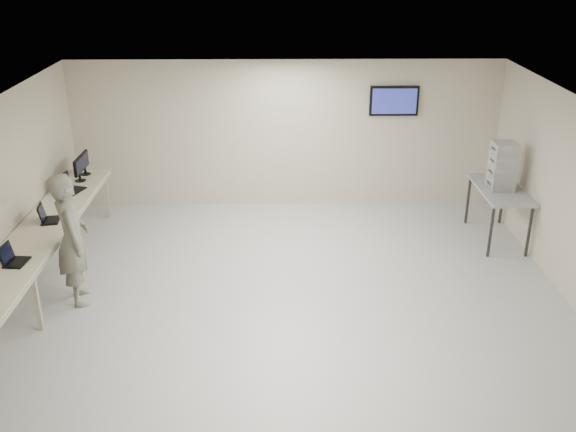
{
  "coord_description": "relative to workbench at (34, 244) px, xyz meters",
  "views": [
    {
      "loc": [
        -0.12,
        -8.19,
        4.77
      ],
      "look_at": [
        0.0,
        0.2,
        1.15
      ],
      "focal_mm": 40.0,
      "sensor_mm": 36.0,
      "label": 1
    }
  ],
  "objects": [
    {
      "name": "room",
      "position": [
        3.62,
        0.06,
        0.58
      ],
      "size": [
        8.01,
        7.01,
        2.81
      ],
      "color": "#B7B7B7",
      "rests_on": "ground"
    },
    {
      "name": "workbench",
      "position": [
        0.0,
        0.0,
        0.0
      ],
      "size": [
        0.76,
        6.0,
        0.9
      ],
      "color": "beige",
      "rests_on": "ground"
    },
    {
      "name": "laptop_1",
      "position": [
        -0.01,
        -0.72,
        0.14
      ],
      "size": [
        0.31,
        0.36,
        0.26
      ],
      "rotation": [
        0.0,
        0.0,
        -0.09
      ],
      "color": "black",
      "rests_on": "workbench"
    },
    {
      "name": "laptop_2",
      "position": [
        -0.01,
        0.64,
        0.14
      ],
      "size": [
        0.33,
        0.37,
        0.26
      ],
      "rotation": [
        0.0,
        0.0,
        0.16
      ],
      "color": "black",
      "rests_on": "workbench"
    },
    {
      "name": "laptop_3",
      "position": [
        -0.05,
        1.88,
        0.15
      ],
      "size": [
        0.43,
        0.46,
        0.3
      ],
      "rotation": [
        0.0,
        0.0,
        -0.31
      ],
      "color": "black",
      "rests_on": "workbench"
    },
    {
      "name": "monitor_near",
      "position": [
        -0.01,
        2.38,
        0.32
      ],
      "size": [
        0.18,
        0.42,
        0.41
      ],
      "color": "black",
      "rests_on": "workbench"
    },
    {
      "name": "monitor_far",
      "position": [
        -0.01,
        2.72,
        0.32
      ],
      "size": [
        0.18,
        0.41,
        0.41
      ],
      "color": "black",
      "rests_on": "workbench"
    },
    {
      "name": "soldier",
      "position": [
        0.6,
        -0.13,
        0.14
      ],
      "size": [
        0.68,
        0.82,
        1.93
      ],
      "primitive_type": "imported",
      "rotation": [
        0.0,
        0.0,
        1.94
      ],
      "color": "#5E6355",
      "rests_on": "ground"
    },
    {
      "name": "side_table",
      "position": [
        7.19,
        1.83,
        0.03
      ],
      "size": [
        0.72,
        1.55,
        0.93
      ],
      "color": "gray",
      "rests_on": "ground"
    },
    {
      "name": "storage_bins",
      "position": [
        7.17,
        1.83,
        0.5
      ],
      "size": [
        0.38,
        0.42,
        0.8
      ],
      "color": "#B2B2B2",
      "rests_on": "side_table"
    }
  ]
}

